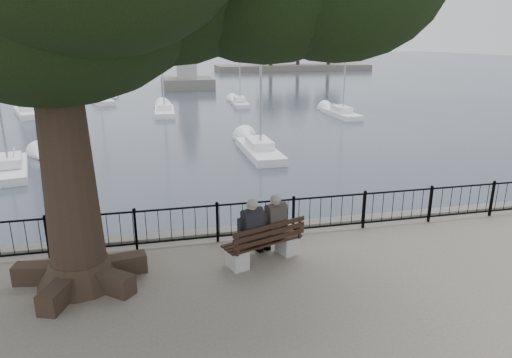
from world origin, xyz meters
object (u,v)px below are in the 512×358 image
object	(u,v)px
person_right	(272,227)
lion_monument	(187,70)
person_left	(249,233)
bench	(264,247)

from	to	relation	value
person_right	lion_monument	world-z (taller)	lion_monument
person_left	bench	bearing A→B (deg)	2.03
person_right	bench	bearing A→B (deg)	-139.66
bench	person_left	world-z (taller)	person_left
person_left	lion_monument	bearing A→B (deg)	87.11
person_left	person_right	bearing A→B (deg)	19.73
bench	person_left	size ratio (longest dim) A/B	1.25
person_right	lion_monument	bearing A→B (deg)	87.80
bench	person_right	bearing A→B (deg)	40.34
bench	lion_monument	bearing A→B (deg)	87.53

